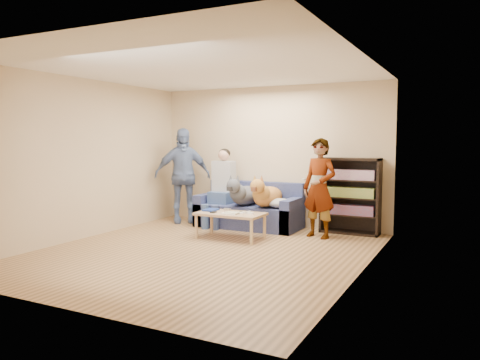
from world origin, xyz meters
The scene contains 27 objects.
ground centered at (0.00, 0.00, 0.00)m, with size 5.00×5.00×0.00m, color brown.
ceiling centered at (0.00, 0.00, 2.60)m, with size 5.00×5.00×0.00m, color white.
wall_back centered at (0.00, 2.50, 1.30)m, with size 4.50×4.50×0.00m, color tan.
wall_front centered at (0.00, -2.50, 1.30)m, with size 4.50×4.50×0.00m, color tan.
wall_left centered at (-2.25, 0.00, 1.30)m, with size 5.00×5.00×0.00m, color tan.
wall_right centered at (2.25, 0.00, 1.30)m, with size 5.00×5.00×0.00m, color tan.
blanket centered at (0.43, 1.89, 0.51)m, with size 0.47×0.40×0.16m, color #A0A0A5.
person_standing_right centered at (1.18, 1.76, 0.82)m, with size 0.60×0.39×1.64m, color gray.
person_standing_left centered at (-1.63, 1.95, 0.92)m, with size 1.07×0.45×1.83m, color #6879A7.
held_controller centered at (0.98, 1.56, 0.97)m, with size 0.04×0.11×0.03m, color silver.
notebook_blue centered at (-0.50, 1.10, 0.43)m, with size 0.20×0.26×0.03m, color navy.
papers centered at (-0.05, 0.95, 0.43)m, with size 0.26×0.20×0.01m, color silver.
magazine centered at (-0.02, 0.97, 0.44)m, with size 0.22×0.17×0.01m, color #BDBB97.
camera_silver centered at (-0.22, 1.17, 0.45)m, with size 0.11×0.06×0.05m, color silver.
controller_a centered at (0.18, 1.15, 0.43)m, with size 0.04×0.13×0.03m, color silver.
controller_b centered at (0.26, 1.07, 0.43)m, with size 0.09×0.06×0.03m, color white.
headphone_cup_a centered at (0.10, 1.03, 0.43)m, with size 0.07×0.07×0.02m, color white.
headphone_cup_b centered at (0.10, 1.11, 0.43)m, with size 0.07×0.07×0.02m, color white.
pen_orange centered at (-0.12, 0.89, 0.42)m, with size 0.01×0.01×0.14m, color orange.
pen_black centered at (0.02, 1.23, 0.42)m, with size 0.01×0.01×0.14m, color black.
wallet centered at (-0.35, 0.93, 0.43)m, with size 0.07×0.12×0.01m, color black.
sofa centered at (-0.25, 2.10, 0.28)m, with size 1.90×0.85×0.82m.
person_seated centered at (-0.78, 1.97, 0.77)m, with size 0.40×0.73×1.47m.
dog_gray centered at (-0.27, 1.88, 0.63)m, with size 0.40×1.24×0.58m.
dog_tan centered at (0.18, 1.87, 0.64)m, with size 0.41×1.17×0.60m.
coffee_table centered at (-0.10, 1.05, 0.37)m, with size 1.10×0.60×0.42m.
bookshelf centered at (1.55, 2.33, 0.68)m, with size 1.00×0.34×1.30m.
Camera 1 is at (3.44, -5.62, 1.62)m, focal length 35.00 mm.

